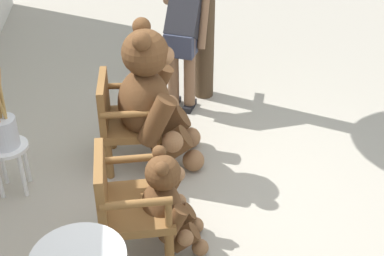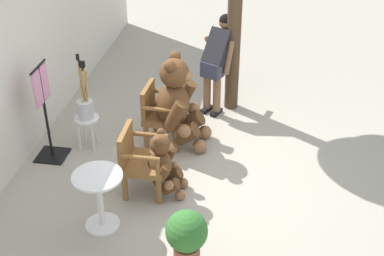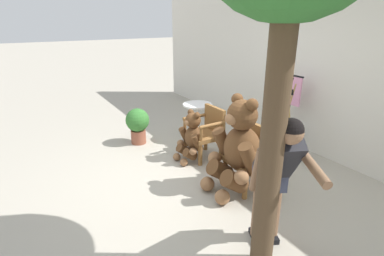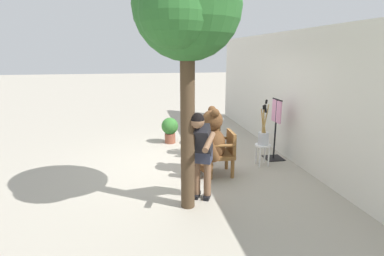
{
  "view_description": "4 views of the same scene",
  "coord_description": "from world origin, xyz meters",
  "px_view_note": "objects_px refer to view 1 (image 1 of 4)",
  "views": [
    {
      "loc": [
        -3.5,
        0.5,
        2.99
      ],
      "look_at": [
        0.08,
        0.06,
        0.64
      ],
      "focal_mm": 50.0,
      "sensor_mm": 36.0,
      "label": 1
    },
    {
      "loc": [
        -5.69,
        -0.9,
        4.22
      ],
      "look_at": [
        -0.12,
        0.04,
        0.69
      ],
      "focal_mm": 50.0,
      "sensor_mm": 36.0,
      "label": 2
    },
    {
      "loc": [
        3.34,
        -2.04,
        2.26
      ],
      "look_at": [
        -0.35,
        0.19,
        0.67
      ],
      "focal_mm": 28.0,
      "sensor_mm": 36.0,
      "label": 3
    },
    {
      "loc": [
        5.91,
        -0.98,
        2.33
      ],
      "look_at": [
        0.35,
        0.04,
        0.91
      ],
      "focal_mm": 28.0,
      "sensor_mm": 36.0,
      "label": 4
    }
  ],
  "objects_px": {
    "wooden_chair_left": "(127,202)",
    "person_visitor": "(185,25)",
    "teddy_bear_small": "(168,203)",
    "wooden_chair_right": "(124,119)",
    "teddy_bear_large": "(152,98)",
    "brush_bucket": "(3,125)",
    "white_stool": "(10,156)"
  },
  "relations": [
    {
      "from": "white_stool",
      "to": "wooden_chair_right",
      "type": "bearing_deg",
      "value": -73.01
    },
    {
      "from": "teddy_bear_large",
      "to": "teddy_bear_small",
      "type": "relative_size",
      "value": 1.56
    },
    {
      "from": "wooden_chair_left",
      "to": "person_visitor",
      "type": "height_order",
      "value": "person_visitor"
    },
    {
      "from": "wooden_chair_left",
      "to": "white_stool",
      "type": "xyz_separation_m",
      "value": [
        0.84,
        0.97,
        -0.11
      ]
    },
    {
      "from": "teddy_bear_large",
      "to": "person_visitor",
      "type": "height_order",
      "value": "person_visitor"
    },
    {
      "from": "wooden_chair_right",
      "to": "teddy_bear_large",
      "type": "xyz_separation_m",
      "value": [
        -0.01,
        -0.25,
        0.2
      ]
    },
    {
      "from": "teddy_bear_large",
      "to": "person_visitor",
      "type": "bearing_deg",
      "value": -21.39
    },
    {
      "from": "wooden_chair_right",
      "to": "person_visitor",
      "type": "distance_m",
      "value": 1.3
    },
    {
      "from": "teddy_bear_large",
      "to": "white_stool",
      "type": "distance_m",
      "value": 1.29
    },
    {
      "from": "wooden_chair_right",
      "to": "teddy_bear_large",
      "type": "bearing_deg",
      "value": -91.39
    },
    {
      "from": "wooden_chair_right",
      "to": "person_visitor",
      "type": "relative_size",
      "value": 0.57
    },
    {
      "from": "teddy_bear_small",
      "to": "white_stool",
      "type": "distance_m",
      "value": 1.51
    },
    {
      "from": "teddy_bear_small",
      "to": "person_visitor",
      "type": "height_order",
      "value": "person_visitor"
    },
    {
      "from": "brush_bucket",
      "to": "wooden_chair_right",
      "type": "bearing_deg",
      "value": -73.06
    },
    {
      "from": "brush_bucket",
      "to": "person_visitor",
      "type": "bearing_deg",
      "value": -50.81
    },
    {
      "from": "wooden_chair_left",
      "to": "teddy_bear_large",
      "type": "xyz_separation_m",
      "value": [
        1.13,
        -0.25,
        0.2
      ]
    },
    {
      "from": "wooden_chair_left",
      "to": "wooden_chair_right",
      "type": "height_order",
      "value": "same"
    },
    {
      "from": "person_visitor",
      "to": "brush_bucket",
      "type": "bearing_deg",
      "value": 129.19
    },
    {
      "from": "person_visitor",
      "to": "brush_bucket",
      "type": "distance_m",
      "value": 2.11
    },
    {
      "from": "brush_bucket",
      "to": "teddy_bear_large",
      "type": "bearing_deg",
      "value": -76.7
    },
    {
      "from": "wooden_chair_right",
      "to": "white_stool",
      "type": "relative_size",
      "value": 1.87
    },
    {
      "from": "teddy_bear_small",
      "to": "wooden_chair_right",
      "type": "bearing_deg",
      "value": 14.3
    },
    {
      "from": "wooden_chair_left",
      "to": "teddy_bear_small",
      "type": "distance_m",
      "value": 0.29
    },
    {
      "from": "wooden_chair_right",
      "to": "person_visitor",
      "type": "bearing_deg",
      "value": -32.61
    },
    {
      "from": "wooden_chair_left",
      "to": "person_visitor",
      "type": "bearing_deg",
      "value": -16.98
    },
    {
      "from": "teddy_bear_small",
      "to": "person_visitor",
      "type": "distance_m",
      "value": 2.25
    },
    {
      "from": "white_stool",
      "to": "brush_bucket",
      "type": "bearing_deg",
      "value": -52.69
    },
    {
      "from": "teddy_bear_small",
      "to": "white_stool",
      "type": "bearing_deg",
      "value": 56.45
    },
    {
      "from": "teddy_bear_large",
      "to": "person_visitor",
      "type": "xyz_separation_m",
      "value": [
        1.04,
        -0.41,
        0.24
      ]
    },
    {
      "from": "brush_bucket",
      "to": "wooden_chair_left",
      "type": "bearing_deg",
      "value": -130.87
    },
    {
      "from": "brush_bucket",
      "to": "white_stool",
      "type": "bearing_deg",
      "value": 127.31
    },
    {
      "from": "wooden_chair_right",
      "to": "brush_bucket",
      "type": "height_order",
      "value": "brush_bucket"
    }
  ]
}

